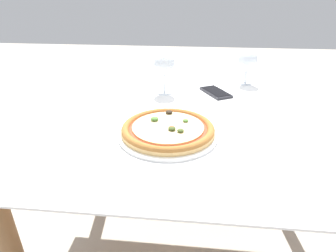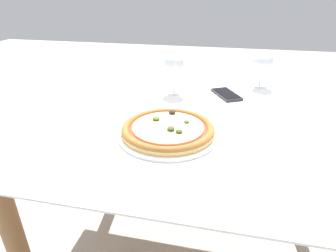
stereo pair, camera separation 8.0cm
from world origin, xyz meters
name	(u,v)px [view 1 (the left image)]	position (x,y,z in m)	size (l,w,h in m)	color
dining_table	(190,136)	(0.00, 0.00, 0.62)	(1.18, 0.98, 0.70)	brown
pizza_plate	(168,130)	(-0.06, -0.16, 0.72)	(0.29, 0.29, 0.04)	white
fork	(98,104)	(-0.34, 0.05, 0.70)	(0.06, 0.17, 0.00)	silver
wine_glass_far_left	(248,61)	(0.23, 0.36, 0.80)	(0.08, 0.08, 0.15)	silver
wine_glass_far_right	(164,65)	(-0.11, 0.20, 0.81)	(0.08, 0.08, 0.16)	silver
cell_phone	(216,92)	(0.09, 0.21, 0.71)	(0.13, 0.16, 0.01)	#232328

